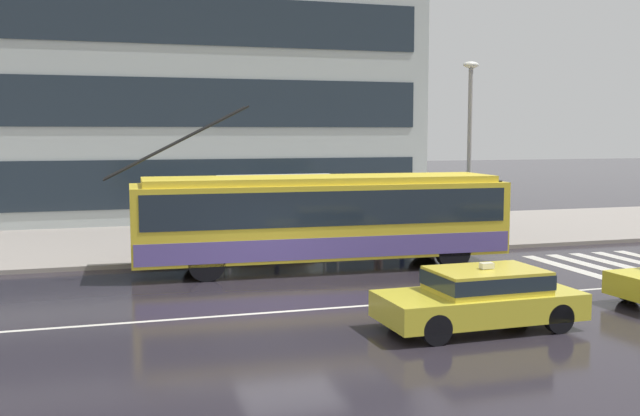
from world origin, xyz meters
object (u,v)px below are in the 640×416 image
Objects in this scene: pedestrian_approaching_curb at (376,202)px; pedestrian_walking_past at (403,199)px; pedestrian_at_shelter at (431,201)px; pedestrian_waiting_by_pole at (276,199)px; street_lamp at (470,136)px; trolleybus at (322,218)px; taxi_oncoming_near at (482,296)px; bus_shelter at (278,193)px.

pedestrian_approaching_curb is 0.94× the size of pedestrian_walking_past.
pedestrian_waiting_by_pole reaches higher than pedestrian_at_shelter.
street_lamp is at bearing -3.56° from pedestrian_approaching_curb.
trolleybus reaches higher than pedestrian_approaching_curb.
pedestrian_at_shelter is at bearing 172.09° from street_lamp.
pedestrian_waiting_by_pole is 7.27m from street_lamp.
taxi_oncoming_near is at bearing -104.96° from pedestrian_walking_past.
pedestrian_walking_past is 4.64m from pedestrian_waiting_by_pole.
pedestrian_waiting_by_pole is 0.31× the size of street_lamp.
pedestrian_at_shelter is 0.95× the size of pedestrian_walking_past.
bus_shelter is (-1.62, 11.39, 1.31)m from taxi_oncoming_near.
bus_shelter is at bearing 170.38° from street_lamp.
bus_shelter is 2.11× the size of pedestrian_at_shelter.
bus_shelter is (-0.46, 3.78, 0.47)m from trolleybus.
street_lamp is at bearing -9.62° from bus_shelter.
pedestrian_waiting_by_pole is (-3.37, 1.02, 0.11)m from pedestrian_approaching_curb.
pedestrian_approaching_curb is 0.96× the size of pedestrian_waiting_by_pole.
taxi_oncoming_near is 2.14× the size of pedestrian_waiting_by_pole.
pedestrian_approaching_curb is at bearing 44.96° from trolleybus.
bus_shelter is 0.25m from pedestrian_waiting_by_pole.
pedestrian_at_shelter is at bearing -36.63° from pedestrian_walking_past.
trolleybus is 5.88× the size of pedestrian_walking_past.
street_lamp is at bearing -10.23° from pedestrian_waiting_by_pole.
bus_shelter is at bearing 169.93° from pedestrian_at_shelter.
pedestrian_at_shelter is 2.06m from pedestrian_approaching_curb.
pedestrian_at_shelter is (5.37, -0.95, -0.36)m from bus_shelter.
pedestrian_walking_past is (-0.80, 0.60, 0.06)m from pedestrian_at_shelter.
trolleybus is at bearing -135.04° from pedestrian_approaching_curb.
bus_shelter is 2.01× the size of pedestrian_walking_past.
street_lamp reaches higher than pedestrian_waiting_by_pole.
pedestrian_approaching_curb is at bearing -15.73° from bus_shelter.
bus_shelter is 3.46m from pedestrian_approaching_curb.
trolleybus is at bearing -82.45° from pedestrian_waiting_by_pole.
pedestrian_waiting_by_pole is at bearing 174.57° from pedestrian_walking_past.
taxi_oncoming_near is 1.04× the size of bus_shelter.
taxi_oncoming_near is 10.63m from pedestrian_approaching_curb.
taxi_oncoming_near is 11.64m from pedestrian_waiting_by_pole.
taxi_oncoming_near is at bearing -81.69° from pedestrian_waiting_by_pole.
bus_shelter is 2.05× the size of pedestrian_waiting_by_pole.
pedestrian_walking_past is 0.32× the size of street_lamp.
trolleybus is 6.26× the size of pedestrian_approaching_curb.
street_lamp is (6.31, 2.63, 2.43)m from trolleybus.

